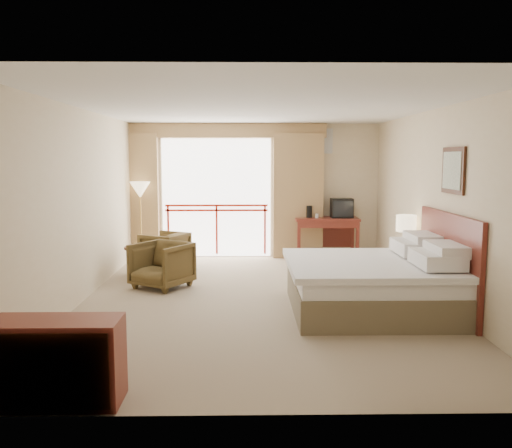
{
  "coord_description": "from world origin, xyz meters",
  "views": [
    {
      "loc": [
        -0.18,
        -7.54,
        2.01
      ],
      "look_at": [
        -0.05,
        0.4,
        1.04
      ],
      "focal_mm": 38.0,
      "sensor_mm": 36.0,
      "label": 1
    }
  ],
  "objects_px": {
    "armchair_near": "(162,287)",
    "dresser": "(56,362)",
    "tv": "(342,208)",
    "table_lamp": "(406,224)",
    "armchair_far": "(165,268)",
    "floor_lamp": "(140,193)",
    "side_table": "(139,257)",
    "nightstand": "(406,269)",
    "desk": "(326,226)",
    "bed": "(374,283)",
    "wastebasket": "(307,256)"
  },
  "relations": [
    {
      "from": "armchair_near",
      "to": "dresser",
      "type": "distance_m",
      "value": 4.04
    },
    {
      "from": "armchair_near",
      "to": "tv",
      "type": "bearing_deg",
      "value": 68.76
    },
    {
      "from": "table_lamp",
      "to": "armchair_far",
      "type": "relative_size",
      "value": 0.75
    },
    {
      "from": "floor_lamp",
      "to": "table_lamp",
      "type": "bearing_deg",
      "value": -26.21
    },
    {
      "from": "tv",
      "to": "side_table",
      "type": "height_order",
      "value": "tv"
    },
    {
      "from": "nightstand",
      "to": "tv",
      "type": "xyz_separation_m",
      "value": [
        -0.59,
        2.44,
        0.73
      ]
    },
    {
      "from": "desk",
      "to": "dresser",
      "type": "relative_size",
      "value": 1.19
    },
    {
      "from": "bed",
      "to": "desk",
      "type": "xyz_separation_m",
      "value": [
        -0.08,
        3.85,
        0.26
      ]
    },
    {
      "from": "armchair_near",
      "to": "side_table",
      "type": "relative_size",
      "value": 1.5
    },
    {
      "from": "desk",
      "to": "floor_lamp",
      "type": "relative_size",
      "value": 0.81
    },
    {
      "from": "tv",
      "to": "armchair_far",
      "type": "xyz_separation_m",
      "value": [
        -3.41,
        -0.9,
        -1.01
      ]
    },
    {
      "from": "tv",
      "to": "wastebasket",
      "type": "distance_m",
      "value": 1.23
    },
    {
      "from": "dresser",
      "to": "floor_lamp",
      "type": "bearing_deg",
      "value": 98.94
    },
    {
      "from": "bed",
      "to": "floor_lamp",
      "type": "height_order",
      "value": "floor_lamp"
    },
    {
      "from": "nightstand",
      "to": "wastebasket",
      "type": "xyz_separation_m",
      "value": [
        -1.32,
        1.99,
        -0.15
      ]
    },
    {
      "from": "bed",
      "to": "floor_lamp",
      "type": "relative_size",
      "value": 1.37
    },
    {
      "from": "side_table",
      "to": "bed",
      "type": "bearing_deg",
      "value": -30.51
    },
    {
      "from": "table_lamp",
      "to": "armchair_near",
      "type": "relative_size",
      "value": 0.7
    },
    {
      "from": "wastebasket",
      "to": "floor_lamp",
      "type": "distance_m",
      "value": 3.48
    },
    {
      "from": "table_lamp",
      "to": "desk",
      "type": "height_order",
      "value": "table_lamp"
    },
    {
      "from": "bed",
      "to": "wastebasket",
      "type": "xyz_separation_m",
      "value": [
        -0.51,
        3.34,
        -0.24
      ]
    },
    {
      "from": "armchair_near",
      "to": "wastebasket",
      "type": "bearing_deg",
      "value": 70.22
    },
    {
      "from": "table_lamp",
      "to": "tv",
      "type": "relative_size",
      "value": 1.28
    },
    {
      "from": "nightstand",
      "to": "dresser",
      "type": "distance_m",
      "value": 5.7
    },
    {
      "from": "bed",
      "to": "desk",
      "type": "relative_size",
      "value": 1.69
    },
    {
      "from": "bed",
      "to": "side_table",
      "type": "xyz_separation_m",
      "value": [
        -3.5,
        2.06,
        -0.02
      ]
    },
    {
      "from": "desk",
      "to": "armchair_far",
      "type": "xyz_separation_m",
      "value": [
        -3.11,
        -0.96,
        -0.64
      ]
    },
    {
      "from": "table_lamp",
      "to": "tv",
      "type": "xyz_separation_m",
      "value": [
        -0.59,
        2.39,
        0.03
      ]
    },
    {
      "from": "floor_lamp",
      "to": "armchair_far",
      "type": "bearing_deg",
      "value": -53.14
    },
    {
      "from": "table_lamp",
      "to": "armchair_near",
      "type": "xyz_separation_m",
      "value": [
        -3.82,
        -0.05,
        -0.99
      ]
    },
    {
      "from": "table_lamp",
      "to": "side_table",
      "type": "xyz_separation_m",
      "value": [
        -4.31,
        0.66,
        -0.63
      ]
    },
    {
      "from": "desk",
      "to": "armchair_near",
      "type": "bearing_deg",
      "value": -137.44
    },
    {
      "from": "nightstand",
      "to": "armchair_near",
      "type": "relative_size",
      "value": 0.71
    },
    {
      "from": "dresser",
      "to": "bed",
      "type": "bearing_deg",
      "value": 43.56
    },
    {
      "from": "bed",
      "to": "floor_lamp",
      "type": "bearing_deg",
      "value": 135.84
    },
    {
      "from": "bed",
      "to": "table_lamp",
      "type": "height_order",
      "value": "table_lamp"
    },
    {
      "from": "nightstand",
      "to": "side_table",
      "type": "bearing_deg",
      "value": 166.2
    },
    {
      "from": "wastebasket",
      "to": "armchair_far",
      "type": "xyz_separation_m",
      "value": [
        -2.68,
        -0.45,
        -0.14
      ]
    },
    {
      "from": "bed",
      "to": "desk",
      "type": "height_order",
      "value": "bed"
    },
    {
      "from": "nightstand",
      "to": "armchair_far",
      "type": "relative_size",
      "value": 0.77
    },
    {
      "from": "desk",
      "to": "side_table",
      "type": "distance_m",
      "value": 3.87
    },
    {
      "from": "table_lamp",
      "to": "armchair_far",
      "type": "height_order",
      "value": "table_lamp"
    },
    {
      "from": "side_table",
      "to": "armchair_far",
      "type": "bearing_deg",
      "value": 69.52
    },
    {
      "from": "tv",
      "to": "armchair_far",
      "type": "distance_m",
      "value": 3.67
    },
    {
      "from": "dresser",
      "to": "tv",
      "type": "bearing_deg",
      "value": 66.0
    },
    {
      "from": "table_lamp",
      "to": "wastebasket",
      "type": "xyz_separation_m",
      "value": [
        -1.32,
        1.94,
        -0.85
      ]
    },
    {
      "from": "wastebasket",
      "to": "nightstand",
      "type": "bearing_deg",
      "value": -56.37
    },
    {
      "from": "bed",
      "to": "nightstand",
      "type": "relative_size",
      "value": 3.79
    },
    {
      "from": "table_lamp",
      "to": "desk",
      "type": "xyz_separation_m",
      "value": [
        -0.89,
        2.45,
        -0.35
      ]
    },
    {
      "from": "dresser",
      "to": "side_table",
      "type": "bearing_deg",
      "value": 97.32
    }
  ]
}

